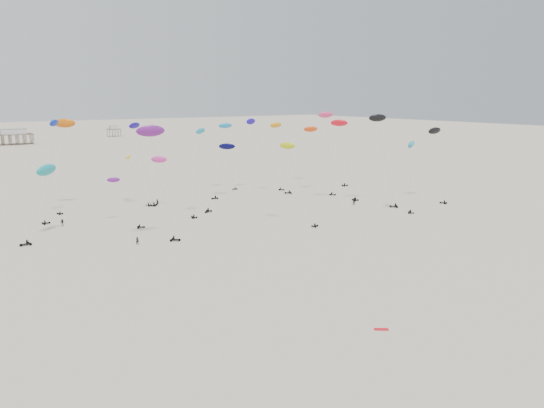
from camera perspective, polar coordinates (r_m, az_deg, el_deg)
ground_plane at (r=211.24m, az=-17.28°, el=3.21°), size 900.00×900.00×0.00m
pavilion_main at (r=354.92m, az=-26.04°, el=6.45°), size 21.00×13.00×9.80m
pavilion_small at (r=399.75m, az=-16.65°, el=7.48°), size 9.00×7.00×8.00m
rig_0 at (r=164.25m, az=-1.65°, el=7.48°), size 9.89×9.58×22.61m
rig_1 at (r=128.08m, az=-7.92°, el=5.07°), size 6.04×4.29×21.56m
rig_2 at (r=159.09m, az=0.86°, el=6.12°), size 4.79×6.63×21.28m
rig_3 at (r=146.90m, az=-14.37°, el=2.96°), size 4.57×9.78×13.82m
rig_4 at (r=159.63m, az=5.94°, el=8.04°), size 5.38×8.68×24.49m
rig_5 at (r=142.15m, az=-13.90°, el=5.47°), size 7.35×4.24×22.38m
rig_6 at (r=107.42m, az=-12.55°, el=5.93°), size 7.14×5.97×23.53m
rig_7 at (r=136.04m, az=-22.59°, el=5.65°), size 8.13×11.00×23.87m
rig_8 at (r=147.92m, az=7.60°, el=6.92°), size 6.56×7.13×22.74m
rig_9 at (r=165.14m, az=-4.88°, el=7.34°), size 4.86×4.38×20.91m
rig_10 at (r=152.23m, az=-5.13°, el=5.11°), size 8.38×4.47×15.83m
rig_11 at (r=125.20m, az=-15.60°, el=0.58°), size 4.84×11.98×13.47m
rig_12 at (r=139.46m, az=-10.46°, el=3.05°), size 10.12×16.93×19.03m
rig_13 at (r=118.32m, az=-23.38°, el=2.33°), size 10.22×9.64×15.84m
rig_14 at (r=178.55m, az=4.91°, el=6.86°), size 7.24×16.73×21.71m
rig_15 at (r=147.55m, az=-21.46°, el=7.32°), size 8.68×12.12×23.86m
rig_16 at (r=136.53m, az=14.72°, el=4.90°), size 5.11×5.75×18.18m
rig_17 at (r=145.57m, az=11.66°, el=7.08°), size 5.41×11.50×24.28m
rig_19 at (r=119.78m, az=2.51°, el=3.92°), size 5.06×9.96×18.92m
rig_20 at (r=155.87m, az=17.24°, el=6.26°), size 7.49×10.05×20.75m
spectator_0 at (r=108.47m, az=-14.27°, el=-4.23°), size 0.76×0.59×1.89m
spectator_1 at (r=144.40m, az=8.85°, el=-0.09°), size 1.27×0.97×2.31m
spectator_2 at (r=128.76m, az=-21.61°, el=-2.21°), size 1.21×0.70×1.98m
spectator_3 at (r=145.42m, az=-12.21°, el=-0.14°), size 0.89×0.86×2.03m
grounded_kite_b at (r=69.94m, az=11.67°, el=-13.09°), size 1.87×1.63×0.07m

